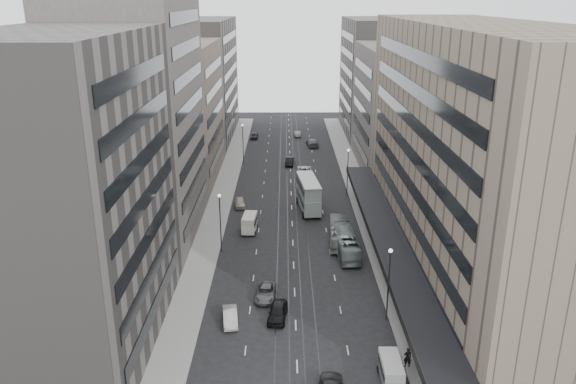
{
  "coord_description": "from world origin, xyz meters",
  "views": [
    {
      "loc": [
        -1.12,
        -57.11,
        32.57
      ],
      "look_at": [
        -0.67,
        16.83,
        6.92
      ],
      "focal_mm": 35.0,
      "sensor_mm": 36.0,
      "label": 1
    }
  ],
  "objects_px": {
    "bus_far": "(338,233)",
    "sedan_0": "(278,312)",
    "double_decker": "(308,194)",
    "vw_microbus": "(391,370)",
    "sedan_1": "(230,317)",
    "pedestrian": "(408,357)",
    "panel_van": "(250,223)",
    "sedan_2": "(266,293)",
    "bus_near": "(346,243)"
  },
  "relations": [
    {
      "from": "double_decker",
      "to": "pedestrian",
      "type": "bearing_deg",
      "value": -86.19
    },
    {
      "from": "panel_van",
      "to": "sedan_0",
      "type": "relative_size",
      "value": 0.92
    },
    {
      "from": "bus_near",
      "to": "vw_microbus",
      "type": "relative_size",
      "value": 2.48
    },
    {
      "from": "sedan_0",
      "to": "sedan_2",
      "type": "bearing_deg",
      "value": 114.44
    },
    {
      "from": "double_decker",
      "to": "sedan_0",
      "type": "xyz_separation_m",
      "value": [
        -4.6,
        -32.52,
        -2.02
      ]
    },
    {
      "from": "sedan_2",
      "to": "panel_van",
      "type": "bearing_deg",
      "value": 102.68
    },
    {
      "from": "sedan_0",
      "to": "pedestrian",
      "type": "xyz_separation_m",
      "value": [
        12.12,
        -8.57,
        0.36
      ]
    },
    {
      "from": "bus_near",
      "to": "sedan_1",
      "type": "distance_m",
      "value": 22.16
    },
    {
      "from": "vw_microbus",
      "to": "sedan_0",
      "type": "xyz_separation_m",
      "value": [
        -10.21,
        10.58,
        -0.48
      ]
    },
    {
      "from": "vw_microbus",
      "to": "sedan_1",
      "type": "height_order",
      "value": "vw_microbus"
    },
    {
      "from": "bus_far",
      "to": "sedan_1",
      "type": "relative_size",
      "value": 2.33
    },
    {
      "from": "sedan_0",
      "to": "sedan_2",
      "type": "height_order",
      "value": "sedan_0"
    },
    {
      "from": "panel_van",
      "to": "sedan_1",
      "type": "bearing_deg",
      "value": -86.89
    },
    {
      "from": "bus_far",
      "to": "panel_van",
      "type": "relative_size",
      "value": 2.28
    },
    {
      "from": "bus_near",
      "to": "vw_microbus",
      "type": "distance_m",
      "value": 27.04
    },
    {
      "from": "vw_microbus",
      "to": "sedan_2",
      "type": "height_order",
      "value": "vw_microbus"
    },
    {
      "from": "bus_far",
      "to": "sedan_1",
      "type": "xyz_separation_m",
      "value": [
        -13.3,
        -20.69,
        -0.67
      ]
    },
    {
      "from": "bus_near",
      "to": "bus_far",
      "type": "distance_m",
      "value": 3.58
    },
    {
      "from": "sedan_2",
      "to": "double_decker",
      "type": "bearing_deg",
      "value": 81.85
    },
    {
      "from": "pedestrian",
      "to": "panel_van",
      "type": "bearing_deg",
      "value": -64.47
    },
    {
      "from": "bus_near",
      "to": "pedestrian",
      "type": "distance_m",
      "value": 25.21
    },
    {
      "from": "bus_far",
      "to": "sedan_0",
      "type": "height_order",
      "value": "bus_far"
    },
    {
      "from": "sedan_2",
      "to": "sedan_1",
      "type": "bearing_deg",
      "value": -120.71
    },
    {
      "from": "sedan_1",
      "to": "pedestrian",
      "type": "bearing_deg",
      "value": -32.28
    },
    {
      "from": "sedan_1",
      "to": "bus_near",
      "type": "bearing_deg",
      "value": 43.18
    },
    {
      "from": "double_decker",
      "to": "panel_van",
      "type": "distance_m",
      "value": 12.71
    },
    {
      "from": "bus_far",
      "to": "sedan_0",
      "type": "bearing_deg",
      "value": 71.57
    },
    {
      "from": "panel_van",
      "to": "sedan_0",
      "type": "distance_m",
      "value": 24.04
    },
    {
      "from": "sedan_0",
      "to": "double_decker",
      "type": "bearing_deg",
      "value": 88.5
    },
    {
      "from": "sedan_2",
      "to": "sedan_0",
      "type": "bearing_deg",
      "value": -68.14
    },
    {
      "from": "bus_near",
      "to": "sedan_2",
      "type": "height_order",
      "value": "bus_near"
    },
    {
      "from": "double_decker",
      "to": "sedan_1",
      "type": "relative_size",
      "value": 2.32
    },
    {
      "from": "sedan_2",
      "to": "pedestrian",
      "type": "height_order",
      "value": "pedestrian"
    },
    {
      "from": "vw_microbus",
      "to": "bus_near",
      "type": "bearing_deg",
      "value": 93.24
    },
    {
      "from": "vw_microbus",
      "to": "panel_van",
      "type": "height_order",
      "value": "panel_van"
    },
    {
      "from": "double_decker",
      "to": "panel_van",
      "type": "xyz_separation_m",
      "value": [
        -8.97,
        -8.9,
        -1.37
      ]
    },
    {
      "from": "double_decker",
      "to": "sedan_2",
      "type": "relative_size",
      "value": 2.05
    },
    {
      "from": "panel_van",
      "to": "sedan_1",
      "type": "height_order",
      "value": "panel_van"
    },
    {
      "from": "vw_microbus",
      "to": "pedestrian",
      "type": "xyz_separation_m",
      "value": [
        1.9,
        2.0,
        -0.11
      ]
    },
    {
      "from": "double_decker",
      "to": "pedestrian",
      "type": "distance_m",
      "value": 41.81
    },
    {
      "from": "bus_near",
      "to": "sedan_2",
      "type": "bearing_deg",
      "value": 46.38
    },
    {
      "from": "double_decker",
      "to": "sedan_2",
      "type": "xyz_separation_m",
      "value": [
        -6.03,
        -28.1,
        -2.15
      ]
    },
    {
      "from": "bus_far",
      "to": "sedan_1",
      "type": "height_order",
      "value": "bus_far"
    },
    {
      "from": "sedan_1",
      "to": "pedestrian",
      "type": "relative_size",
      "value": 2.09
    },
    {
      "from": "vw_microbus",
      "to": "sedan_2",
      "type": "relative_size",
      "value": 0.89
    },
    {
      "from": "sedan_0",
      "to": "panel_van",
      "type": "bearing_deg",
      "value": 107.04
    },
    {
      "from": "bus_far",
      "to": "pedestrian",
      "type": "relative_size",
      "value": 4.86
    },
    {
      "from": "double_decker",
      "to": "vw_microbus",
      "type": "height_order",
      "value": "double_decker"
    },
    {
      "from": "bus_near",
      "to": "double_decker",
      "type": "bearing_deg",
      "value": -77.54
    },
    {
      "from": "sedan_0",
      "to": "sedan_1",
      "type": "distance_m",
      "value": 5.06
    }
  ]
}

